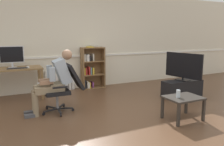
{
  "coord_description": "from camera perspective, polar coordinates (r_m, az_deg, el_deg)",
  "views": [
    {
      "loc": [
        -1.87,
        -3.41,
        1.54
      ],
      "look_at": [
        0.15,
        0.85,
        0.7
      ],
      "focal_mm": 35.53,
      "sensor_mm": 36.0,
      "label": 1
    }
  ],
  "objects": [
    {
      "name": "coffee_table",
      "position": [
        4.2,
        17.85,
        -6.71
      ],
      "size": [
        0.64,
        0.48,
        0.43
      ],
      "color": "#332D28",
      "rests_on": "ground_plane"
    },
    {
      "name": "tv_stand",
      "position": [
        5.76,
        17.59,
        -3.81
      ],
      "size": [
        1.03,
        0.37,
        0.41
      ],
      "color": "black",
      "rests_on": "ground_plane"
    },
    {
      "name": "office_chair",
      "position": [
        4.51,
        -12.01,
        -3.2
      ],
      "size": [
        0.84,
        0.61,
        0.95
      ],
      "rotation": [
        0.0,
        0.0,
        -1.59
      ],
      "color": "black",
      "rests_on": "ground_plane"
    },
    {
      "name": "person_seated",
      "position": [
        4.44,
        -14.62,
        -1.7
      ],
      "size": [
        0.96,
        0.4,
        1.24
      ],
      "rotation": [
        0.0,
        0.0,
        -1.59
      ],
      "color": "#937F60",
      "rests_on": "ground_plane"
    },
    {
      "name": "drinking_glass",
      "position": [
        4.1,
        16.67,
        -5.11
      ],
      "size": [
        0.07,
        0.07,
        0.14
      ],
      "primitive_type": "cylinder",
      "color": "silver",
      "rests_on": "coffee_table"
    },
    {
      "name": "computer_desk",
      "position": [
        5.63,
        -23.49,
        0.08
      ],
      "size": [
        1.17,
        0.63,
        0.76
      ],
      "color": "olive",
      "rests_on": "ground_plane"
    },
    {
      "name": "keyboard",
      "position": [
        5.48,
        -23.2,
        1.16
      ],
      "size": [
        0.44,
        0.12,
        0.02
      ],
      "primitive_type": "cube",
      "color": "black",
      "rests_on": "computer_desk"
    },
    {
      "name": "tv_screen",
      "position": [
        5.65,
        17.89,
        1.69
      ],
      "size": [
        0.27,
        0.97,
        0.67
      ],
      "rotation": [
        0.0,
        0.0,
        1.81
      ],
      "color": "black",
      "rests_on": "tv_stand"
    },
    {
      "name": "bookshelf",
      "position": [
        6.3,
        -5.35,
        1.28
      ],
      "size": [
        0.66,
        0.29,
        1.21
      ],
      "color": "brown",
      "rests_on": "ground_plane"
    },
    {
      "name": "back_wall",
      "position": [
        6.34,
        -8.3,
        8.26
      ],
      "size": [
        12.0,
        0.13,
        2.7
      ],
      "color": "beige",
      "rests_on": "ground_plane"
    },
    {
      "name": "imac_monitor",
      "position": [
        5.66,
        -24.4,
        4.19
      ],
      "size": [
        0.54,
        0.14,
        0.5
      ],
      "color": "silver",
      "rests_on": "computer_desk"
    },
    {
      "name": "ground_plane",
      "position": [
        4.18,
        3.2,
        -11.52
      ],
      "size": [
        18.0,
        18.0,
        0.0
      ],
      "primitive_type": "plane",
      "color": "brown"
    },
    {
      "name": "computer_mouse",
      "position": [
        5.51,
        -20.81,
        1.43
      ],
      "size": [
        0.06,
        0.1,
        0.03
      ],
      "primitive_type": "cube",
      "color": "white",
      "rests_on": "computer_desk"
    },
    {
      "name": "radiator",
      "position": [
        6.21,
        -13.22,
        -1.86
      ],
      "size": [
        0.78,
        0.08,
        0.56
      ],
      "color": "white",
      "rests_on": "ground_plane"
    }
  ]
}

